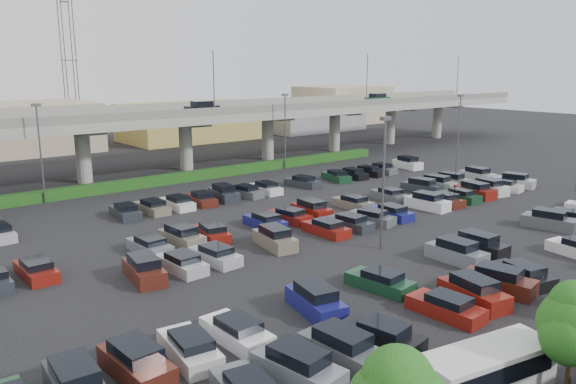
% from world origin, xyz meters
% --- Properties ---
extents(ground, '(280.00, 280.00, 0.00)m').
position_xyz_m(ground, '(0.00, 0.00, 0.00)').
color(ground, black).
extents(overpass, '(150.00, 13.00, 15.80)m').
position_xyz_m(overpass, '(-0.17, 31.98, 6.97)').
color(overpass, gray).
rests_on(overpass, ground).
extents(hedge, '(66.00, 1.60, 1.10)m').
position_xyz_m(hedge, '(0.00, 25.00, 0.55)').
color(hedge, '#133D12').
rests_on(hedge, ground).
extents(shuttle_bus, '(6.78, 3.43, 2.08)m').
position_xyz_m(shuttle_bus, '(-11.41, -24.29, 1.13)').
color(shuttle_bus, silver).
rests_on(shuttle_bus, ground).
extents(parked_cars, '(63.24, 41.63, 1.67)m').
position_xyz_m(parked_cars, '(0.20, -3.51, 0.63)').
color(parked_cars, '#766D5C').
rests_on(parked_cars, ground).
extents(light_poles, '(66.90, 48.38, 10.30)m').
position_xyz_m(light_poles, '(-4.13, 2.00, 6.24)').
color(light_poles, '#4D4D52').
rests_on(light_poles, ground).
extents(distant_buildings, '(138.00, 24.00, 9.00)m').
position_xyz_m(distant_buildings, '(12.38, 61.81, 3.74)').
color(distant_buildings, gray).
rests_on(distant_buildings, ground).
extents(comm_tower, '(2.40, 2.40, 30.00)m').
position_xyz_m(comm_tower, '(4.00, 74.00, 15.61)').
color(comm_tower, '#4D4D52').
rests_on(comm_tower, ground).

